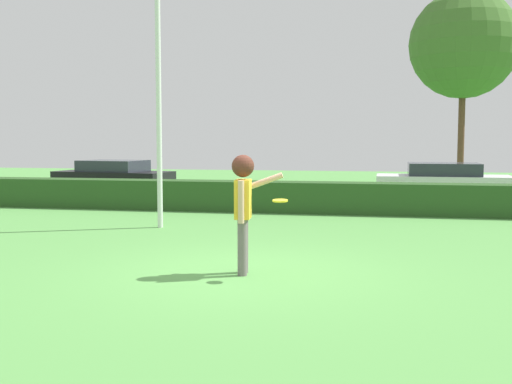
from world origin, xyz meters
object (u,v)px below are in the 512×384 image
person (244,199)px  parked_car_white (443,181)px  parked_car_black (113,176)px  frisbee (280,201)px  lamppost (158,88)px  willow_tree (464,45)px

person → parked_car_white: bearing=70.8°
parked_car_black → frisbee: bearing=-56.6°
person → frisbee: bearing=-20.4°
lamppost → parked_car_white: lamppost is taller
frisbee → parked_car_white: parked_car_white is taller
frisbee → lamppost: lamppost is taller
frisbee → parked_car_black: parked_car_black is taller
parked_car_black → person: bearing=-58.1°
frisbee → lamppost: (-3.49, 4.62, 2.02)m
parked_car_black → willow_tree: 14.42m
lamppost → parked_car_black: size_ratio=1.29×
lamppost → willow_tree: size_ratio=0.73×
person → lamppost: 5.65m
lamppost → willow_tree: 15.03m
person → parked_car_black: bearing=121.9°
willow_tree → lamppost: bearing=-123.2°
lamppost → parked_car_black: bearing=120.9°
parked_car_black → parked_car_white: same height
parked_car_white → willow_tree: bearing=77.4°
parked_car_black → parked_car_white: 11.45m
frisbee → willow_tree: size_ratio=0.03×
lamppost → parked_car_black: (-4.51, 7.54, -2.47)m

